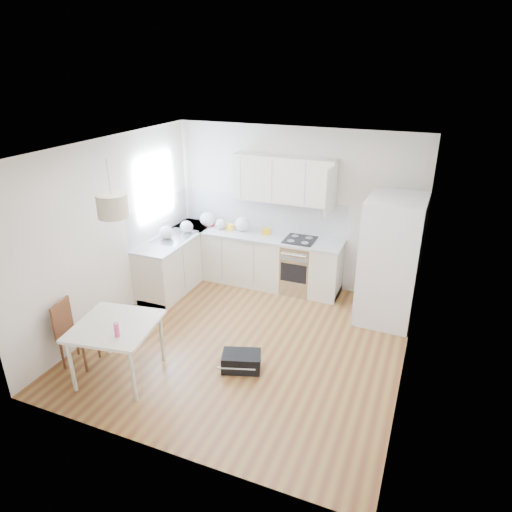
{
  "coord_description": "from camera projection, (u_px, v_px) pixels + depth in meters",
  "views": [
    {
      "loc": [
        2.17,
        -4.95,
        3.66
      ],
      "look_at": [
        -0.01,
        0.4,
        1.16
      ],
      "focal_mm": 32.0,
      "sensor_mm": 36.0,
      "label": 1
    }
  ],
  "objects": [
    {
      "name": "snack_orange",
      "position": [
        266.0,
        231.0,
        7.74
      ],
      "size": [
        0.16,
        0.12,
        0.1
      ],
      "primitive_type": "cube",
      "rotation": [
        0.0,
        0.0,
        0.21
      ],
      "color": "orange",
      "rests_on": "counter_back"
    },
    {
      "name": "wall_left",
      "position": [
        112.0,
        233.0,
        6.61
      ],
      "size": [
        0.0,
        4.2,
        4.2
      ],
      "primitive_type": "plane",
      "rotation": [
        1.57,
        0.0,
        1.57
      ],
      "color": "white",
      "rests_on": "floor"
    },
    {
      "name": "grocery_bag_e",
      "position": [
        166.0,
        232.0,
        7.54
      ],
      "size": [
        0.24,
        0.2,
        0.22
      ],
      "primitive_type": "ellipsoid",
      "color": "silver",
      "rests_on": "counter_left"
    },
    {
      "name": "pendant_lamp",
      "position": [
        112.0,
        206.0,
        5.0
      ],
      "size": [
        0.42,
        0.42,
        0.26
      ],
      "primitive_type": "cylinder",
      "rotation": [
        0.0,
        0.0,
        -0.31
      ],
      "color": "#C1B695",
      "rests_on": "ceiling"
    },
    {
      "name": "range_oven",
      "position": [
        299.0,
        267.0,
        7.7
      ],
      "size": [
        0.5,
        0.61,
        0.88
      ],
      "primitive_type": null,
      "color": "#B6B8BB",
      "rests_on": "floor"
    },
    {
      "name": "snack_yellow",
      "position": [
        229.0,
        227.0,
        7.95
      ],
      "size": [
        0.17,
        0.13,
        0.1
      ],
      "primitive_type": "cube",
      "rotation": [
        0.0,
        0.0,
        -0.32
      ],
      "color": "yellow",
      "rests_on": "counter_back"
    },
    {
      "name": "dining_table",
      "position": [
        116.0,
        330.0,
        5.49
      ],
      "size": [
        1.07,
        1.07,
        0.74
      ],
      "rotation": [
        0.0,
        0.0,
        0.16
      ],
      "color": "beige",
      "rests_on": "floor"
    },
    {
      "name": "cabinets_back",
      "position": [
        255.0,
        259.0,
        7.98
      ],
      "size": [
        3.0,
        0.6,
        0.88
      ],
      "primitive_type": "cube",
      "color": "silver",
      "rests_on": "floor"
    },
    {
      "name": "grocery_bag_c",
      "position": [
        243.0,
        224.0,
        7.86
      ],
      "size": [
        0.28,
        0.24,
        0.25
      ],
      "primitive_type": "ellipsoid",
      "color": "silver",
      "rests_on": "counter_back"
    },
    {
      "name": "counter_back",
      "position": [
        255.0,
        235.0,
        7.79
      ],
      "size": [
        3.02,
        0.64,
        0.04
      ],
      "primitive_type": "cube",
      "color": "#BBBDC0",
      "rests_on": "cabinets_back"
    },
    {
      "name": "wall_right",
      "position": [
        415.0,
        282.0,
        5.15
      ],
      "size": [
        0.0,
        4.2,
        4.2
      ],
      "primitive_type": "plane",
      "rotation": [
        1.57,
        0.0,
        -1.57
      ],
      "color": "white",
      "rests_on": "floor"
    },
    {
      "name": "ceiling",
      "position": [
        244.0,
        148.0,
        5.34
      ],
      "size": [
        4.2,
        4.2,
        0.0
      ],
      "primitive_type": "plane",
      "rotation": [
        3.14,
        0.0,
        0.0
      ],
      "color": "white",
      "rests_on": "wall_back"
    },
    {
      "name": "refrigerator",
      "position": [
        392.0,
        260.0,
        6.68
      ],
      "size": [
        0.92,
        0.97,
        1.9
      ],
      "primitive_type": null,
      "rotation": [
        0.0,
        0.0,
        -0.02
      ],
      "color": "white",
      "rests_on": "floor"
    },
    {
      "name": "snack_red",
      "position": [
        210.0,
        223.0,
        8.12
      ],
      "size": [
        0.17,
        0.16,
        0.1
      ],
      "primitive_type": "cube",
      "rotation": [
        0.0,
        0.0,
        0.7
      ],
      "color": "red",
      "rests_on": "counter_back"
    },
    {
      "name": "cabinets_left",
      "position": [
        178.0,
        262.0,
        7.88
      ],
      "size": [
        0.6,
        1.8,
        0.88
      ],
      "primitive_type": "cube",
      "color": "silver",
      "rests_on": "floor"
    },
    {
      "name": "wall_back",
      "position": [
        295.0,
        209.0,
        7.66
      ],
      "size": [
        4.2,
        0.0,
        4.2
      ],
      "primitive_type": "plane",
      "rotation": [
        1.57,
        0.0,
        0.0
      ],
      "color": "white",
      "rests_on": "floor"
    },
    {
      "name": "dining_chair",
      "position": [
        78.0,
        334.0,
        5.8
      ],
      "size": [
        0.43,
        0.43,
        0.88
      ],
      "primitive_type": null,
      "rotation": [
        0.0,
        0.0,
        0.17
      ],
      "color": "#4B2616",
      "rests_on": "floor"
    },
    {
      "name": "drink_bottle",
      "position": [
        117.0,
        329.0,
        5.18
      ],
      "size": [
        0.08,
        0.08,
        0.21
      ],
      "primitive_type": "cylinder",
      "rotation": [
        0.0,
        0.0,
        -0.36
      ],
      "color": "#DE3D7C",
      "rests_on": "dining_table"
    },
    {
      "name": "backsplash_back",
      "position": [
        261.0,
        213.0,
        7.92
      ],
      "size": [
        3.0,
        0.01,
        0.58
      ],
      "primitive_type": "cube",
      "color": "white",
      "rests_on": "wall_back"
    },
    {
      "name": "backsplash_left",
      "position": [
        160.0,
        217.0,
        7.68
      ],
      "size": [
        0.01,
        1.8,
        0.58
      ],
      "primitive_type": "cube",
      "color": "white",
      "rests_on": "wall_left"
    },
    {
      "name": "counter_left",
      "position": [
        176.0,
        237.0,
        7.7
      ],
      "size": [
        0.64,
        1.82,
        0.04
      ],
      "primitive_type": "cube",
      "color": "#BBBDC0",
      "rests_on": "cabinets_left"
    },
    {
      "name": "floor",
      "position": [
        246.0,
        342.0,
        6.41
      ],
      "size": [
        4.2,
        4.2,
        0.0
      ],
      "primitive_type": "plane",
      "color": "brown",
      "rests_on": "ground"
    },
    {
      "name": "grocery_bag_a",
      "position": [
        207.0,
        219.0,
        8.09
      ],
      "size": [
        0.28,
        0.24,
        0.25
      ],
      "primitive_type": "ellipsoid",
      "color": "silver",
      "rests_on": "counter_back"
    },
    {
      "name": "window_glassblock",
      "position": [
        155.0,
        187.0,
        7.42
      ],
      "size": [
        0.02,
        1.0,
        1.0
      ],
      "primitive_type": "cube",
      "color": "#BFE0F9",
      "rests_on": "wall_left"
    },
    {
      "name": "sink",
      "position": [
        174.0,
        237.0,
        7.65
      ],
      "size": [
        0.5,
        0.8,
        0.16
      ],
      "primitive_type": null,
      "color": "#B6B8BB",
      "rests_on": "counter_left"
    },
    {
      "name": "upper_cabinets",
      "position": [
        284.0,
        179.0,
        7.37
      ],
      "size": [
        1.7,
        0.32,
        0.75
      ],
      "primitive_type": "cube",
      "color": "silver",
      "rests_on": "wall_back"
    },
    {
      "name": "gym_bag",
      "position": [
        241.0,
        361.0,
        5.82
      ],
      "size": [
        0.56,
        0.45,
        0.22
      ],
      "primitive_type": "cube",
      "rotation": [
        0.0,
        0.0,
        0.32
      ],
      "color": "black",
      "rests_on": "floor"
    },
    {
      "name": "grocery_bag_d",
      "position": [
        187.0,
        226.0,
        7.82
      ],
      "size": [
        0.23,
        0.19,
        0.2
      ],
      "primitive_type": "ellipsoid",
      "color": "silver",
      "rests_on": "counter_back"
    },
    {
      "name": "grocery_bag_b",
      "position": [
        221.0,
        224.0,
        7.96
      ],
      "size": [
        0.21,
        0.18,
        0.19
      ],
      "primitive_type": "ellipsoid",
      "color": "silver",
      "rests_on": "counter_back"
    }
  ]
}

